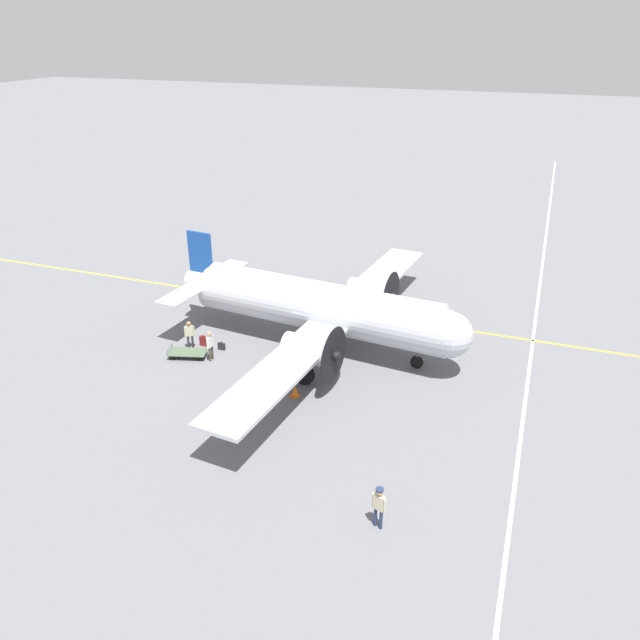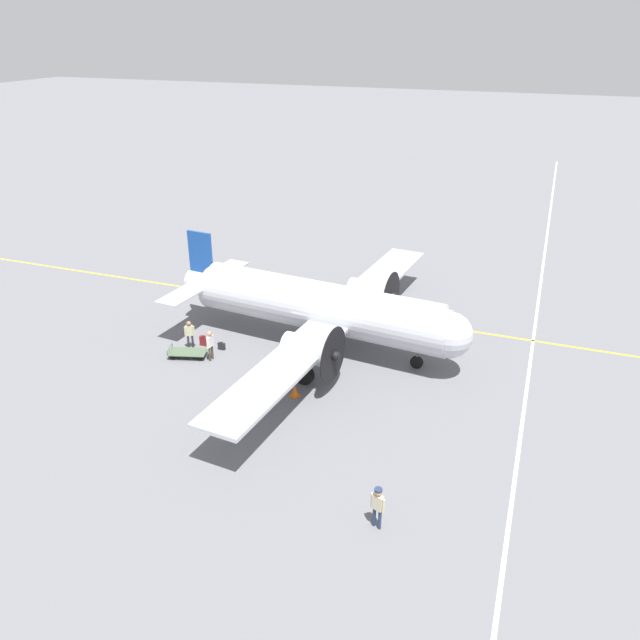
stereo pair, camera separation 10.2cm
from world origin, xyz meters
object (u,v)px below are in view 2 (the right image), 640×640
at_px(crew_foreground, 378,503).
at_px(baggage_cart, 187,352).
at_px(ramp_agent, 190,332).
at_px(suitcase_near_door, 204,341).
at_px(traffic_cone, 295,391).
at_px(suitcase_upright_spare, 222,346).
at_px(airliner_main, 327,308).
at_px(passenger_boarding, 210,342).

relative_size(crew_foreground, baggage_cart, 0.79).
distance_m(ramp_agent, suitcase_near_door, 1.08).
relative_size(ramp_agent, suitcase_near_door, 2.69).
bearing_deg(traffic_cone, suitcase_upright_spare, -27.95).
relative_size(suitcase_near_door, suitcase_upright_spare, 1.36).
relative_size(baggage_cart, traffic_cone, 3.77).
relative_size(airliner_main, suitcase_near_door, 38.30).
height_order(crew_foreground, suitcase_near_door, crew_foreground).
xyz_separation_m(airliner_main, crew_foreground, (-6.54, 12.69, -1.38)).
height_order(airliner_main, suitcase_upright_spare, airliner_main).
distance_m(crew_foreground, traffic_cone, 9.64).
xyz_separation_m(ramp_agent, traffic_cone, (-7.54, 2.62, -0.76)).
bearing_deg(traffic_cone, ramp_agent, -19.16).
height_order(suitcase_upright_spare, traffic_cone, traffic_cone).
xyz_separation_m(suitcase_upright_spare, baggage_cart, (1.38, 1.42, 0.06)).
distance_m(airliner_main, traffic_cone, 5.87).
distance_m(crew_foreground, baggage_cart, 16.18).
height_order(passenger_boarding, suitcase_near_door, passenger_boarding).
relative_size(airliner_main, crew_foreground, 13.53).
bearing_deg(suitcase_near_door, suitcase_upright_spare, 175.93).
distance_m(airliner_main, crew_foreground, 14.34).
bearing_deg(suitcase_upright_spare, passenger_boarding, 91.89).
xyz_separation_m(suitcase_near_door, traffic_cone, (-6.99, 3.16, -0.02)).
height_order(passenger_boarding, baggage_cart, passenger_boarding).
bearing_deg(suitcase_near_door, crew_foreground, 141.85).
distance_m(ramp_agent, baggage_cart, 1.28).
distance_m(airliner_main, passenger_boarding, 6.74).
bearing_deg(baggage_cart, traffic_cone, -29.29).
xyz_separation_m(airliner_main, suitcase_near_door, (6.73, 2.26, -2.21)).
bearing_deg(suitcase_upright_spare, ramp_agent, 14.75).
relative_size(airliner_main, baggage_cart, 10.66).
distance_m(airliner_main, ramp_agent, 7.94).
xyz_separation_m(suitcase_near_door, suitcase_upright_spare, (-1.18, 0.08, -0.08)).
xyz_separation_m(suitcase_upright_spare, traffic_cone, (-5.80, 3.08, 0.07)).
distance_m(suitcase_upright_spare, baggage_cart, 1.98).
xyz_separation_m(crew_foreground, suitcase_upright_spare, (12.08, -10.34, -0.92)).
xyz_separation_m(crew_foreground, suitcase_near_door, (13.27, -10.42, -0.83)).
bearing_deg(ramp_agent, traffic_cone, -46.91).
bearing_deg(airliner_main, passenger_boarding, -140.98).
height_order(passenger_boarding, traffic_cone, passenger_boarding).
bearing_deg(crew_foreground, ramp_agent, 164.24).
distance_m(suitcase_near_door, suitcase_upright_spare, 1.19).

